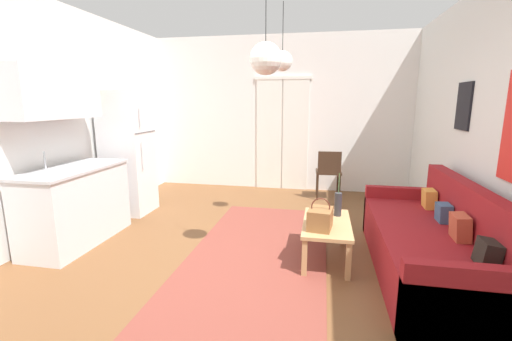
% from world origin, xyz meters
% --- Properties ---
extents(ground_plane, '(5.30, 7.37, 0.10)m').
position_xyz_m(ground_plane, '(0.00, 0.00, -0.05)').
color(ground_plane, brown).
extents(wall_back, '(4.90, 0.13, 2.81)m').
position_xyz_m(wall_back, '(0.00, 3.44, 1.40)').
color(wall_back, white).
rests_on(wall_back, ground_plane).
extents(wall_left, '(0.12, 6.97, 2.81)m').
position_xyz_m(wall_left, '(-2.40, 0.00, 1.41)').
color(wall_left, white).
rests_on(wall_left, ground_plane).
extents(area_rug, '(1.46, 3.35, 0.01)m').
position_xyz_m(area_rug, '(0.17, 0.37, 0.01)').
color(area_rug, brown).
rests_on(area_rug, ground_plane).
extents(couch, '(0.87, 2.20, 0.89)m').
position_xyz_m(couch, '(1.89, 0.35, 0.29)').
color(couch, maroon).
rests_on(couch, ground_plane).
extents(coffee_table, '(0.48, 0.92, 0.41)m').
position_xyz_m(coffee_table, '(0.89, 0.49, 0.35)').
color(coffee_table, tan).
rests_on(coffee_table, ground_plane).
extents(bamboo_vase, '(0.08, 0.08, 0.48)m').
position_xyz_m(bamboo_vase, '(1.01, 0.71, 0.54)').
color(bamboo_vase, '#2D2D33').
rests_on(bamboo_vase, coffee_table).
extents(handbag, '(0.26, 0.31, 0.31)m').
position_xyz_m(handbag, '(0.82, 0.28, 0.51)').
color(handbag, brown).
rests_on(handbag, coffee_table).
extents(refrigerator, '(0.62, 0.59, 1.79)m').
position_xyz_m(refrigerator, '(-1.98, 1.54, 0.89)').
color(refrigerator, white).
rests_on(refrigerator, ground_plane).
extents(kitchen_counter, '(0.60, 1.32, 2.00)m').
position_xyz_m(kitchen_counter, '(-2.00, 0.37, 0.76)').
color(kitchen_counter, silver).
rests_on(kitchen_counter, ground_plane).
extents(accent_chair, '(0.44, 0.42, 0.83)m').
position_xyz_m(accent_chair, '(0.93, 2.82, 0.49)').
color(accent_chair, '#382619').
rests_on(accent_chair, ground_plane).
extents(pendant_lamp_near, '(0.29, 0.29, 0.95)m').
position_xyz_m(pendant_lamp_near, '(0.29, 0.18, 2.01)').
color(pendant_lamp_near, black).
extents(pendant_lamp_far, '(0.25, 0.25, 0.81)m').
position_xyz_m(pendant_lamp_far, '(0.29, 1.42, 2.13)').
color(pendant_lamp_far, black).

